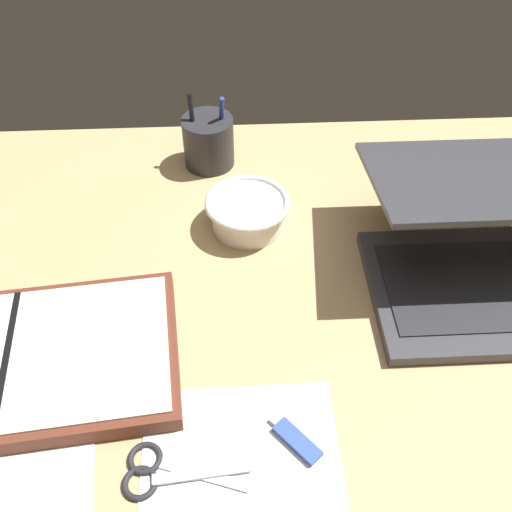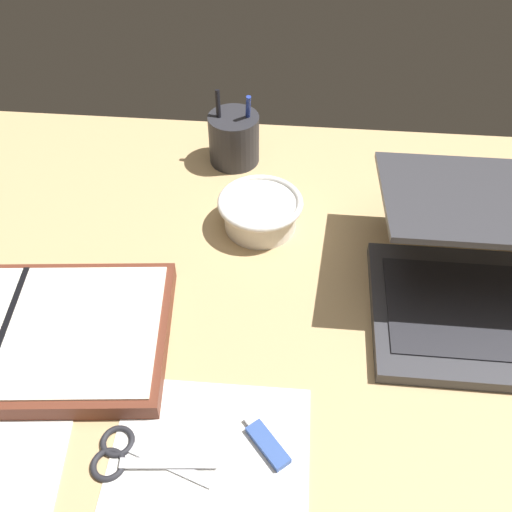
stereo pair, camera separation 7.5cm
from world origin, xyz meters
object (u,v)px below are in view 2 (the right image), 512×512
at_px(pen_cup, 234,139).
at_px(scissors, 127,456).
at_px(bowl, 260,211).
at_px(planner, 8,335).
at_px(laptop, 494,274).

bearing_deg(pen_cup, scissors, -95.36).
distance_m(bowl, planner, 0.39).
relative_size(laptop, pen_cup, 2.43).
relative_size(laptop, planner, 0.75).
xyz_separation_m(laptop, bowl, (-0.32, 0.12, -0.02)).
xyz_separation_m(bowl, planner, (-0.30, -0.25, -0.01)).
bearing_deg(scissors, pen_cup, 91.21).
bearing_deg(bowl, laptop, -21.18).
xyz_separation_m(pen_cup, planner, (-0.24, -0.42, -0.03)).
bearing_deg(bowl, planner, -140.17).
xyz_separation_m(laptop, planner, (-0.62, -0.13, -0.04)).
distance_m(laptop, planner, 0.63).
relative_size(bowl, scissors, 0.95).
bearing_deg(planner, pen_cup, 54.29).
bearing_deg(pen_cup, planner, -119.83).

